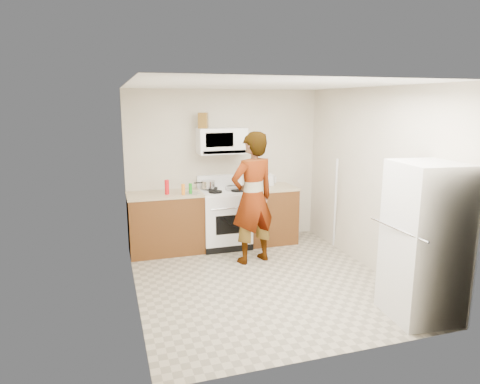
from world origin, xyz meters
name	(u,v)px	position (x,y,z in m)	size (l,w,h in m)	color
floor	(262,280)	(0.00, 0.00, 0.00)	(3.60, 3.60, 0.00)	gray
back_wall	(225,167)	(0.00, 1.79, 1.25)	(3.20, 0.02, 2.50)	beige
right_wall	(372,181)	(1.59, 0.00, 1.25)	(0.02, 3.60, 2.50)	beige
cabinet_left	(166,224)	(-1.04, 1.49, 0.45)	(1.12, 0.62, 0.90)	#5A2E15
counter_left	(165,194)	(-1.04, 1.49, 0.92)	(1.14, 0.64, 0.04)	tan
cabinet_right	(269,215)	(0.68, 1.49, 0.45)	(0.80, 0.62, 0.90)	#5A2E15
counter_right	(270,188)	(0.68, 1.49, 0.92)	(0.82, 0.64, 0.04)	tan
gas_range	(224,217)	(-0.10, 1.48, 0.49)	(0.76, 0.65, 1.13)	white
microwave	(222,141)	(-0.10, 1.61, 1.70)	(0.76, 0.38, 0.40)	white
person	(253,198)	(0.11, 0.70, 0.95)	(0.69, 0.46, 1.90)	tan
fridge	(426,242)	(1.33, -1.40, 0.85)	(0.70, 0.70, 1.70)	white
kettle	(270,180)	(0.74, 1.62, 1.02)	(0.14, 0.14, 0.17)	silver
jug	(203,121)	(-0.40, 1.58, 2.02)	(0.14, 0.14, 0.24)	brown
saucepan	(208,185)	(-0.33, 1.59, 1.01)	(0.21, 0.21, 0.12)	silver
tray	(234,188)	(0.05, 1.43, 0.96)	(0.25, 0.16, 0.05)	white
bottle_spray	(167,187)	(-1.01, 1.41, 1.04)	(0.06, 0.06, 0.22)	red
bottle_hot_sauce	(183,189)	(-0.78, 1.29, 1.02)	(0.05, 0.05, 0.17)	orange
bottle_green_cap	(190,189)	(-0.67, 1.33, 1.02)	(0.05, 0.05, 0.16)	#18871A
pot_lid	(191,193)	(-0.65, 1.35, 0.94)	(0.26, 0.26, 0.01)	white
broom	(335,204)	(1.53, 0.83, 0.74)	(0.03, 0.03, 1.48)	silver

